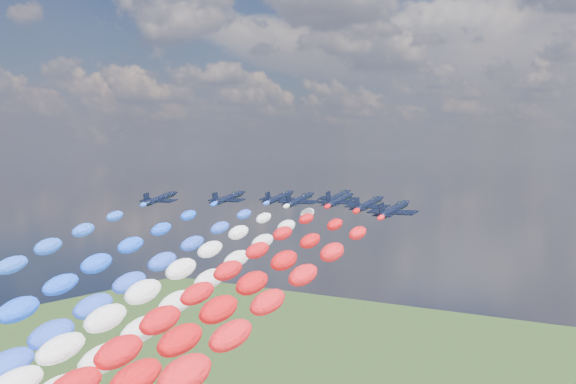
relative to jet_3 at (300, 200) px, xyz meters
The scene contains 13 objects.
jet_0 33.07m from the jet_3, 153.99° to the right, with size 9.56×12.82×2.83m, color black, non-canonical shape.
jet_1 18.08m from the jet_3, 167.14° to the right, with size 9.56×12.82×2.83m, color black, non-canonical shape.
jet_2 10.29m from the jet_3, 151.45° to the left, with size 9.56×12.82×2.83m, color black, non-canonical shape.
trail_2 61.59m from the jet_3, 98.94° to the right, with size 6.24×120.30×44.70m, color blue, non-canonical shape.
jet_3 is the anchor object (origin of this frame).
trail_3 65.58m from the jet_3, 90.00° to the right, with size 6.24×120.30×44.70m, color white, non-canonical shape.
jet_4 15.57m from the jet_3, 85.70° to the left, with size 9.56×12.82×2.83m, color black, non-canonical shape.
trail_4 51.06m from the jet_3, 88.57° to the right, with size 6.24×120.30×44.70m, color white, non-canonical shape.
jet_5 9.13m from the jet_3, 24.08° to the left, with size 9.56×12.82×2.83m, color black, non-canonical shape.
trail_5 62.61m from the jet_3, 81.91° to the right, with size 6.24×120.30×44.70m, color red, non-canonical shape.
jet_6 20.25m from the jet_3, 11.97° to the right, with size 9.56×12.82×2.83m, color black, non-canonical shape.
trail_6 72.35m from the jet_3, 73.43° to the right, with size 6.24×120.30×44.70m, color red, non-canonical shape.
jet_7 34.31m from the jet_3, 26.27° to the right, with size 9.56×12.82×2.83m, color black, non-canonical shape.
Camera 1 is at (88.22, -128.07, 121.43)m, focal length 44.64 mm.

